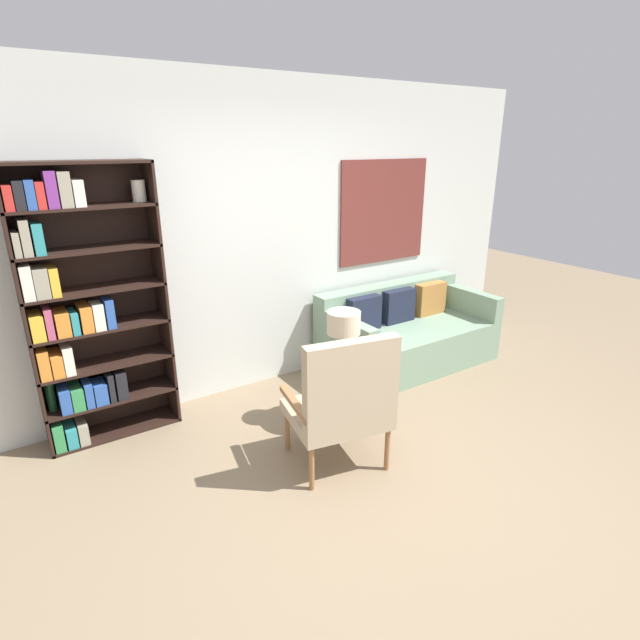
{
  "coord_description": "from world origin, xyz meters",
  "views": [
    {
      "loc": [
        -1.84,
        -1.9,
        2.16
      ],
      "look_at": [
        0.09,
        1.03,
        0.9
      ],
      "focal_mm": 28.0,
      "sensor_mm": 36.0,
      "label": 1
    }
  ],
  "objects_px": {
    "side_table": "(339,368)",
    "table_lamp": "(344,332)",
    "armchair": "(344,399)",
    "couch": "(405,334)",
    "bookshelf": "(81,312)"
  },
  "relations": [
    {
      "from": "side_table",
      "to": "table_lamp",
      "type": "height_order",
      "value": "table_lamp"
    },
    {
      "from": "bookshelf",
      "to": "side_table",
      "type": "height_order",
      "value": "bookshelf"
    },
    {
      "from": "side_table",
      "to": "couch",
      "type": "bearing_deg",
      "value": 25.34
    },
    {
      "from": "couch",
      "to": "side_table",
      "type": "bearing_deg",
      "value": -154.66
    },
    {
      "from": "table_lamp",
      "to": "couch",
      "type": "bearing_deg",
      "value": 26.38
    },
    {
      "from": "armchair",
      "to": "side_table",
      "type": "bearing_deg",
      "value": 57.64
    },
    {
      "from": "side_table",
      "to": "table_lamp",
      "type": "distance_m",
      "value": 0.3
    },
    {
      "from": "bookshelf",
      "to": "armchair",
      "type": "xyz_separation_m",
      "value": [
        1.32,
        -1.39,
        -0.46
      ]
    },
    {
      "from": "couch",
      "to": "armchair",
      "type": "bearing_deg",
      "value": -144.87
    },
    {
      "from": "armchair",
      "to": "table_lamp",
      "type": "height_order",
      "value": "armchair"
    },
    {
      "from": "bookshelf",
      "to": "table_lamp",
      "type": "bearing_deg",
      "value": -27.56
    },
    {
      "from": "couch",
      "to": "table_lamp",
      "type": "height_order",
      "value": "table_lamp"
    },
    {
      "from": "armchair",
      "to": "couch",
      "type": "height_order",
      "value": "armchair"
    },
    {
      "from": "bookshelf",
      "to": "armchair",
      "type": "distance_m",
      "value": 1.97
    },
    {
      "from": "side_table",
      "to": "armchair",
      "type": "bearing_deg",
      "value": -122.36
    }
  ]
}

